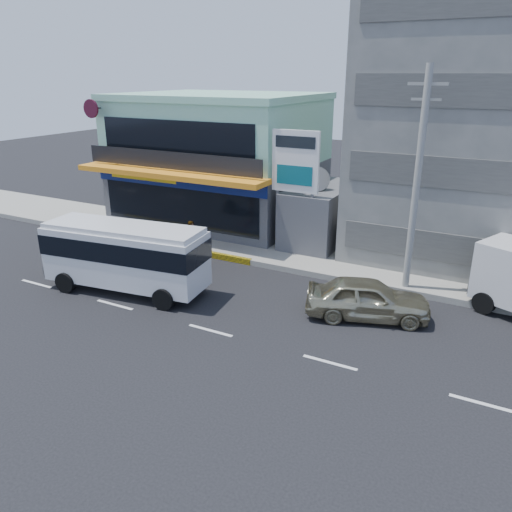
% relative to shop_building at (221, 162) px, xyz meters
% --- Properties ---
extents(ground, '(120.00, 120.00, 0.00)m').
position_rel_shop_building_xyz_m(ground, '(8.00, -13.95, -4.00)').
color(ground, black).
rests_on(ground, ground).
extents(sidewalk, '(70.00, 5.00, 0.30)m').
position_rel_shop_building_xyz_m(sidewalk, '(13.00, -4.45, -3.85)').
color(sidewalk, gray).
rests_on(sidewalk, ground).
extents(shop_building, '(12.40, 11.70, 8.00)m').
position_rel_shop_building_xyz_m(shop_building, '(0.00, 0.00, 0.00)').
color(shop_building, '#45454A').
rests_on(shop_building, ground).
extents(gap_structure, '(3.00, 6.00, 3.50)m').
position_rel_shop_building_xyz_m(gap_structure, '(8.00, -1.95, -2.25)').
color(gap_structure, '#45454A').
rests_on(gap_structure, ground).
extents(satellite_dish, '(1.50, 1.50, 0.15)m').
position_rel_shop_building_xyz_m(satellite_dish, '(8.00, -2.95, -0.42)').
color(satellite_dish, slate).
rests_on(satellite_dish, gap_structure).
extents(billboard, '(2.60, 0.18, 6.90)m').
position_rel_shop_building_xyz_m(billboard, '(7.50, -4.75, 0.93)').
color(billboard, gray).
rests_on(billboard, ground).
extents(utility_pole_near, '(1.60, 0.30, 10.00)m').
position_rel_shop_building_xyz_m(utility_pole_near, '(14.00, -6.55, 1.15)').
color(utility_pole_near, '#999993').
rests_on(utility_pole_near, ground).
extents(minibus, '(7.87, 3.44, 3.19)m').
position_rel_shop_building_xyz_m(minibus, '(2.48, -12.45, -2.10)').
color(minibus, silver).
rests_on(minibus, ground).
extents(sedan, '(5.44, 3.52, 1.72)m').
position_rel_shop_building_xyz_m(sedan, '(13.14, -9.92, -3.14)').
color(sedan, '#B4AD8A').
rests_on(sedan, ground).
extents(motorcycle_rider, '(2.00, 1.38, 2.43)m').
position_rel_shop_building_xyz_m(motorcycle_rider, '(3.29, -8.30, -3.20)').
color(motorcycle_rider, '#5D0D16').
rests_on(motorcycle_rider, ground).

